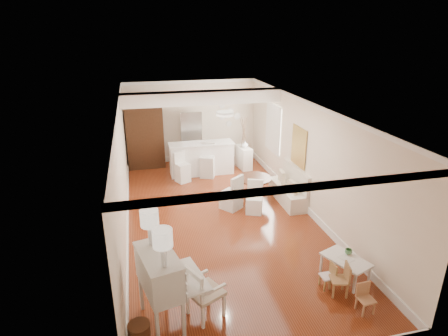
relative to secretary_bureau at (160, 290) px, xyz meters
name	(u,v)px	position (x,y,z in m)	size (l,w,h in m)	color
room	(218,138)	(1.73, 3.55, 1.33)	(9.00, 9.04, 2.82)	maroon
secretary_bureau	(160,290)	(0.00, 0.00, 0.00)	(1.01, 1.03, 1.29)	beige
gustavian_armchair	(205,291)	(0.72, 0.02, -0.17)	(0.55, 0.55, 0.95)	white
wicker_basket	(140,333)	(-0.36, -0.32, -0.48)	(0.34, 0.34, 0.34)	#5A331C
kids_table	(345,268)	(3.44, 0.36, -0.43)	(0.51, 0.85, 0.43)	silver
kids_chair_a	(339,279)	(3.10, -0.02, -0.34)	(0.30, 0.30, 0.62)	#A5794B
kids_chair_b	(327,276)	(2.99, 0.19, -0.40)	(0.24, 0.24, 0.49)	#A9834D
kids_chair_c	(366,299)	(3.31, -0.53, -0.38)	(0.25, 0.25, 0.52)	#B17850
banquette	(288,185)	(3.68, 3.72, -0.16)	(0.52, 1.60, 0.98)	silver
dining_table	(254,188)	(2.83, 4.07, -0.32)	(0.95, 0.95, 0.65)	#4D2818
slip_chair_near	(254,197)	(2.61, 3.33, -0.23)	(0.40, 0.41, 0.84)	white
slip_chair_far	(231,192)	(2.09, 3.69, -0.18)	(0.44, 0.46, 0.94)	silver
breakfast_counter	(202,158)	(1.79, 6.32, -0.13)	(2.05, 0.65, 1.03)	white
bar_stool_left	(182,167)	(1.10, 5.78, -0.19)	(0.37, 0.37, 0.92)	white
bar_stool_right	(207,160)	(1.92, 6.01, -0.11)	(0.43, 0.43, 1.08)	silver
pantry_cabinet	(145,134)	(0.09, 7.40, 0.50)	(1.20, 0.60, 2.30)	#381E11
fridge	(202,138)	(1.99, 7.37, 0.25)	(0.75, 0.65, 1.80)	silver
sideboard	(243,157)	(3.25, 6.51, -0.28)	(0.34, 0.77, 0.73)	silver
pencil_cup	(348,252)	(3.56, 0.49, -0.17)	(0.13, 0.13, 0.10)	#518C56
branch_vase	(245,144)	(3.28, 6.48, 0.19)	(0.20, 0.20, 0.21)	white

